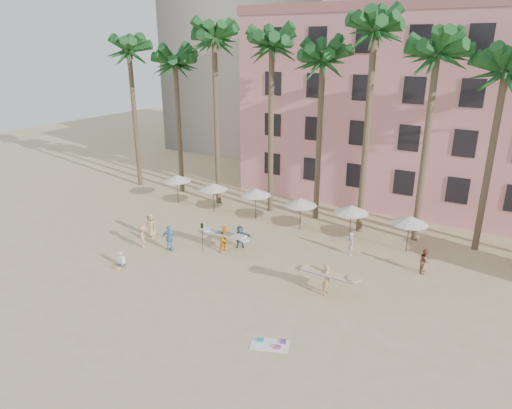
{
  "coord_description": "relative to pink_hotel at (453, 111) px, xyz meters",
  "views": [
    {
      "loc": [
        12.59,
        -17.11,
        13.49
      ],
      "look_at": [
        -1.08,
        6.0,
        4.0
      ],
      "focal_mm": 32.0,
      "sensor_mm": 36.0,
      "label": 1
    }
  ],
  "objects": [
    {
      "name": "carrier_yellow",
      "position": [
        -2.56,
        -21.45,
        -6.95
      ],
      "size": [
        3.08,
        1.12,
        1.89
      ],
      "color": "tan",
      "rests_on": "ground"
    },
    {
      "name": "umbrella_row",
      "position": [
        -10.0,
        -13.5,
        -5.67
      ],
      "size": [
        22.5,
        2.7,
        2.73
      ],
      "color": "#332B23",
      "rests_on": "ground"
    },
    {
      "name": "ground",
      "position": [
        -7.0,
        -26.0,
        -8.0
      ],
      "size": [
        120.0,
        120.0,
        0.0
      ],
      "primitive_type": "plane",
      "color": "#D1B789",
      "rests_on": "ground"
    },
    {
      "name": "beach_towel",
      "position": [
        -3.04,
        -27.09,
        -7.97
      ],
      "size": [
        2.03,
        1.55,
        0.14
      ],
      "color": "white",
      "rests_on": "ground"
    },
    {
      "name": "paddle",
      "position": [
        -11.84,
        -20.73,
        -6.59
      ],
      "size": [
        0.18,
        0.04,
        2.23
      ],
      "color": "black",
      "rests_on": "ground"
    },
    {
      "name": "carrier_white",
      "position": [
        -10.72,
        -19.68,
        -7.01
      ],
      "size": [
        3.22,
        1.07,
        1.85
      ],
      "color": "#FFA61A",
      "rests_on": "ground"
    },
    {
      "name": "seated_man",
      "position": [
        -15.2,
        -24.96,
        -7.67
      ],
      "size": [
        0.42,
        0.74,
        0.96
      ],
      "color": "#3F3F4C",
      "rests_on": "ground"
    },
    {
      "name": "palm_row",
      "position": [
        -6.49,
        -11.0,
        4.97
      ],
      "size": [
        44.4,
        5.4,
        16.3
      ],
      "color": "brown",
      "rests_on": "ground"
    },
    {
      "name": "pink_hotel",
      "position": [
        0.0,
        0.0,
        0.0
      ],
      "size": [
        35.0,
        14.0,
        16.0
      ],
      "primitive_type": "cube",
      "color": "pink",
      "rests_on": "ground"
    },
    {
      "name": "beachgoers",
      "position": [
        -11.08,
        -19.55,
        -7.15
      ],
      "size": [
        19.32,
        7.27,
        1.85
      ],
      "color": "tan",
      "rests_on": "ground"
    }
  ]
}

